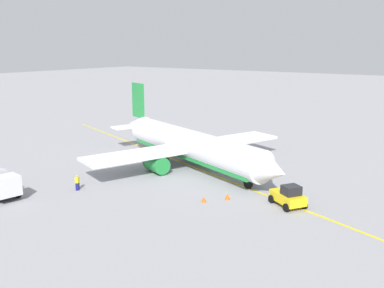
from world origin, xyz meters
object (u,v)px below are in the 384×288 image
(safety_cone_wingtip, at_px, (228,196))
(airplane, at_px, (190,146))
(refueling_worker, at_px, (77,183))
(safety_cone_nose, at_px, (204,199))
(pushback_tug, at_px, (289,196))

(safety_cone_wingtip, bearing_deg, airplane, 141.97)
(safety_cone_wingtip, bearing_deg, refueling_worker, -155.50)
(refueling_worker, bearing_deg, safety_cone_nose, 19.63)
(airplane, relative_size, refueling_worker, 19.16)
(refueling_worker, height_order, safety_cone_wingtip, refueling_worker)
(safety_cone_nose, bearing_deg, refueling_worker, -160.37)
(pushback_tug, height_order, safety_cone_wingtip, pushback_tug)
(airplane, xyz_separation_m, refueling_worker, (-4.31, -14.98, -1.88))
(pushback_tug, height_order, safety_cone_nose, pushback_tug)
(refueling_worker, bearing_deg, pushback_tug, 22.43)
(airplane, distance_m, safety_cone_wingtip, 13.56)
(pushback_tug, relative_size, safety_cone_nose, 7.24)
(pushback_tug, distance_m, safety_cone_wingtip, 6.10)
(safety_cone_nose, bearing_deg, safety_cone_wingtip, 52.41)
(airplane, relative_size, pushback_tug, 7.97)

